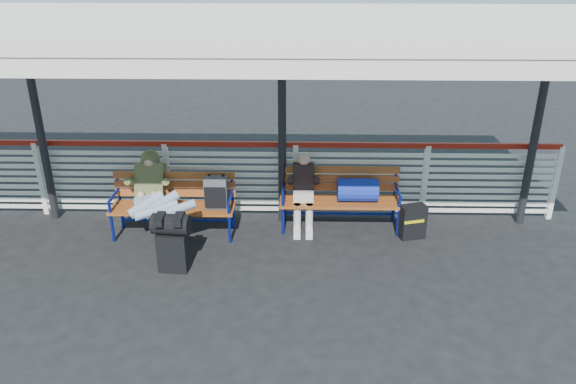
{
  "coord_description": "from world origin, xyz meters",
  "views": [
    {
      "loc": [
        2.06,
        -6.15,
        3.96
      ],
      "look_at": [
        1.9,
        1.0,
        0.81
      ],
      "focal_mm": 35.0,
      "sensor_mm": 36.0,
      "label": 1
    }
  ],
  "objects_px": {
    "suitcase_side": "(412,222)",
    "traveler_man": "(157,200)",
    "bench_right": "(349,191)",
    "bench_left": "(186,197)",
    "companion_person": "(303,191)",
    "luggage_stack": "(172,240)"
  },
  "relations": [
    {
      "from": "suitcase_side",
      "to": "bench_left",
      "type": "bearing_deg",
      "value": 163.56
    },
    {
      "from": "companion_person",
      "to": "bench_right",
      "type": "bearing_deg",
      "value": 0.48
    },
    {
      "from": "bench_right",
      "to": "suitcase_side",
      "type": "height_order",
      "value": "bench_right"
    },
    {
      "from": "bench_right",
      "to": "companion_person",
      "type": "bearing_deg",
      "value": -179.52
    },
    {
      "from": "suitcase_side",
      "to": "bench_right",
      "type": "bearing_deg",
      "value": 146.25
    },
    {
      "from": "luggage_stack",
      "to": "companion_person",
      "type": "distance_m",
      "value": 2.14
    },
    {
      "from": "suitcase_side",
      "to": "traveler_man",
      "type": "bearing_deg",
      "value": 169.06
    },
    {
      "from": "traveler_man",
      "to": "companion_person",
      "type": "xyz_separation_m",
      "value": [
        2.06,
        0.59,
        -0.1
      ]
    },
    {
      "from": "bench_left",
      "to": "bench_right",
      "type": "xyz_separation_m",
      "value": [
        2.39,
        0.25,
        0.0
      ]
    },
    {
      "from": "bench_right",
      "to": "suitcase_side",
      "type": "distance_m",
      "value": 1.03
    },
    {
      "from": "bench_right",
      "to": "suitcase_side",
      "type": "bearing_deg",
      "value": -18.24
    },
    {
      "from": "luggage_stack",
      "to": "bench_right",
      "type": "xyz_separation_m",
      "value": [
        2.39,
        1.28,
        0.16
      ]
    },
    {
      "from": "luggage_stack",
      "to": "bench_left",
      "type": "bearing_deg",
      "value": 96.06
    },
    {
      "from": "traveler_man",
      "to": "companion_person",
      "type": "height_order",
      "value": "traveler_man"
    },
    {
      "from": "bench_left",
      "to": "suitcase_side",
      "type": "height_order",
      "value": "bench_left"
    },
    {
      "from": "bench_left",
      "to": "companion_person",
      "type": "height_order",
      "value": "companion_person"
    },
    {
      "from": "luggage_stack",
      "to": "traveler_man",
      "type": "relative_size",
      "value": 0.49
    },
    {
      "from": "luggage_stack",
      "to": "traveler_man",
      "type": "xyz_separation_m",
      "value": [
        -0.35,
        0.69,
        0.26
      ]
    },
    {
      "from": "bench_left",
      "to": "bench_right",
      "type": "relative_size",
      "value": 1.0
    },
    {
      "from": "companion_person",
      "to": "suitcase_side",
      "type": "distance_m",
      "value": 1.66
    },
    {
      "from": "bench_right",
      "to": "luggage_stack",
      "type": "bearing_deg",
      "value": -151.79
    },
    {
      "from": "bench_left",
      "to": "traveler_man",
      "type": "xyz_separation_m",
      "value": [
        -0.34,
        -0.35,
        0.1
      ]
    }
  ]
}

